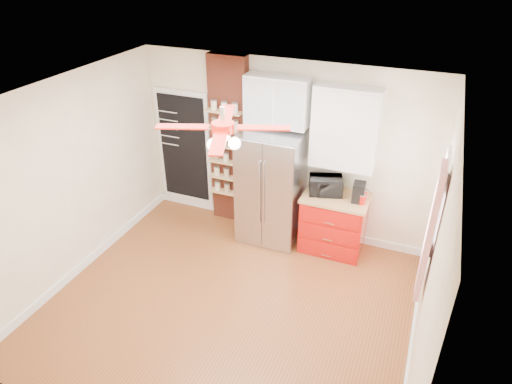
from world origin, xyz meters
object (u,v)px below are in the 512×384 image
at_px(red_cabinet, 333,223).
at_px(canister_left, 362,200).
at_px(fridge, 271,187).
at_px(toaster_oven, 326,185).
at_px(pantry_jar_oats, 216,138).
at_px(coffee_maker, 359,192).
at_px(ceiling_fan, 223,128).

xyz_separation_m(red_cabinet, canister_left, (0.37, -0.06, 0.52)).
xyz_separation_m(fridge, toaster_oven, (0.80, 0.09, 0.15)).
bearing_deg(toaster_oven, fridge, 167.88).
bearing_deg(red_cabinet, toaster_oven, 168.35).
xyz_separation_m(toaster_oven, canister_left, (0.54, -0.10, -0.06)).
relative_size(fridge, pantry_jar_oats, 12.09).
height_order(coffee_maker, canister_left, coffee_maker).
bearing_deg(ceiling_fan, canister_left, 51.40).
distance_m(fridge, coffee_maker, 1.29).
distance_m(red_cabinet, canister_left, 0.64).
bearing_deg(toaster_oven, coffee_maker, -22.27).
distance_m(red_cabinet, coffee_maker, 0.66).
bearing_deg(toaster_oven, pantry_jar_oats, 158.96).
bearing_deg(pantry_jar_oats, ceiling_fan, -60.25).
distance_m(red_cabinet, ceiling_fan, 2.75).
relative_size(fridge, canister_left, 12.78).
xyz_separation_m(fridge, canister_left, (1.34, -0.01, 0.09)).
bearing_deg(canister_left, toaster_oven, 169.61).
bearing_deg(ceiling_fan, pantry_jar_oats, 119.75).
height_order(red_cabinet, coffee_maker, coffee_maker).
height_order(canister_left, pantry_jar_oats, pantry_jar_oats).
xyz_separation_m(red_cabinet, ceiling_fan, (-0.92, -1.68, 1.97)).
bearing_deg(pantry_jar_oats, canister_left, -4.60).
relative_size(red_cabinet, ceiling_fan, 0.67).
bearing_deg(fridge, ceiling_fan, -88.24).
bearing_deg(pantry_jar_oats, toaster_oven, -2.81).
distance_m(canister_left, pantry_jar_oats, 2.38).
relative_size(red_cabinet, pantry_jar_oats, 6.49).
xyz_separation_m(red_cabinet, toaster_oven, (-0.17, 0.04, 0.58)).
height_order(ceiling_fan, canister_left, ceiling_fan).
bearing_deg(canister_left, fridge, 179.41).
distance_m(red_cabinet, toaster_oven, 0.60).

